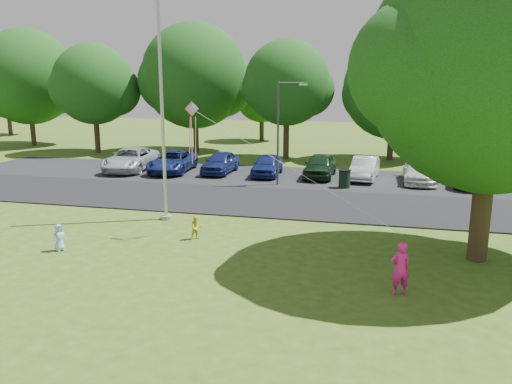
% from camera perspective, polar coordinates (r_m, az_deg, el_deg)
% --- Properties ---
extents(ground, '(120.00, 120.00, 0.00)m').
position_cam_1_polar(ground, '(15.80, -5.73, -8.62)').
color(ground, '#375716').
rests_on(ground, ground).
extents(park_road, '(60.00, 6.00, 0.06)m').
position_cam_1_polar(park_road, '(24.09, 1.29, -1.08)').
color(park_road, black).
rests_on(park_road, ground).
extents(parking_strip, '(42.00, 7.00, 0.06)m').
position_cam_1_polar(parking_strip, '(30.33, 3.90, 1.72)').
color(parking_strip, black).
rests_on(parking_strip, ground).
extents(flagpole, '(0.50, 0.50, 10.00)m').
position_cam_1_polar(flagpole, '(20.75, -10.64, 8.10)').
color(flagpole, '#B7BABF').
rests_on(flagpole, ground).
extents(street_lamp, '(1.57, 0.65, 5.76)m').
position_cam_1_polar(street_lamp, '(27.52, 3.02, 7.85)').
color(street_lamp, '#3F3F44').
rests_on(street_lamp, ground).
extents(trash_can, '(0.66, 0.66, 1.04)m').
position_cam_1_polar(trash_can, '(27.41, 10.08, 1.45)').
color(trash_can, black).
rests_on(trash_can, ground).
extents(big_tree, '(8.65, 7.83, 10.11)m').
position_cam_1_polar(big_tree, '(16.92, 25.36, 12.50)').
color(big_tree, '#332316').
rests_on(big_tree, ground).
extents(tree_row, '(64.35, 11.94, 10.88)m').
position_cam_1_polar(tree_row, '(38.27, 8.69, 12.38)').
color(tree_row, '#332316').
rests_on(tree_row, ground).
extents(horizon_trees, '(77.46, 7.20, 7.02)m').
position_cam_1_polar(horizon_trees, '(47.80, 12.68, 10.52)').
color(horizon_trees, '#332316').
rests_on(horizon_trees, ground).
extents(parked_cars, '(23.29, 5.38, 1.44)m').
position_cam_1_polar(parked_cars, '(30.31, 2.23, 3.09)').
color(parked_cars, '#B2B7BF').
rests_on(parked_cars, ground).
extents(woman, '(0.64, 0.53, 1.50)m').
position_cam_1_polar(woman, '(14.16, 16.16, -8.37)').
color(woman, '#F22092').
rests_on(woman, ground).
extents(child_yellow, '(0.55, 0.54, 0.89)m').
position_cam_1_polar(child_yellow, '(18.45, -6.85, -4.07)').
color(child_yellow, yellow).
rests_on(child_yellow, ground).
extents(child_blue, '(0.49, 0.55, 0.94)m').
position_cam_1_polar(child_blue, '(18.38, -21.57, -4.86)').
color(child_blue, '#97C3E9').
rests_on(child_blue, ground).
extents(kite, '(7.57, 4.06, 3.29)m').
position_cam_1_polar(kite, '(18.07, -6.57, 7.61)').
color(kite, pink).
rests_on(kite, ground).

